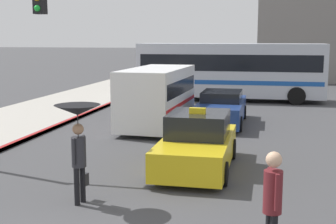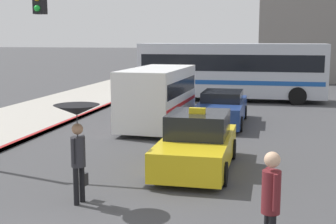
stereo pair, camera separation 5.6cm
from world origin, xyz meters
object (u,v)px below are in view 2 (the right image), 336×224
at_px(pedestrian_with_umbrella, 77,126).
at_px(sedan_red, 222,109).
at_px(pedestrian_man, 271,198).
at_px(taxi, 197,144).
at_px(city_bus, 231,69).
at_px(ambulance_van, 158,95).

bearing_deg(pedestrian_with_umbrella, sedan_red, 0.25).
relative_size(sedan_red, pedestrian_man, 2.55).
bearing_deg(taxi, pedestrian_with_umbrella, 57.51).
bearing_deg(sedan_red, city_bus, -87.77).
height_order(sedan_red, pedestrian_man, pedestrian_man).
relative_size(taxi, ambulance_van, 0.82).
bearing_deg(city_bus, pedestrian_man, 6.07).
height_order(sedan_red, city_bus, city_bus).
distance_m(sedan_red, city_bus, 7.70).
xyz_separation_m(taxi, ambulance_van, (-2.48, 5.60, 0.63)).
bearing_deg(city_bus, taxi, 0.71).
distance_m(sedan_red, pedestrian_with_umbrella, 10.41).
distance_m(city_bus, pedestrian_man, 19.87).
xyz_separation_m(sedan_red, ambulance_van, (-2.43, -1.28, 0.67)).
distance_m(city_bus, pedestrian_with_umbrella, 17.84).
relative_size(ambulance_van, city_bus, 0.49).
relative_size(ambulance_van, pedestrian_man, 2.78).
bearing_deg(taxi, city_bus, -88.64).
distance_m(pedestrian_with_umbrella, pedestrian_man, 4.55).
height_order(pedestrian_with_umbrella, pedestrian_man, pedestrian_with_umbrella).
relative_size(sedan_red, pedestrian_with_umbrella, 2.17).
xyz_separation_m(taxi, sedan_red, (-0.05, 6.89, -0.05)).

